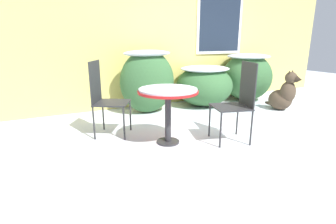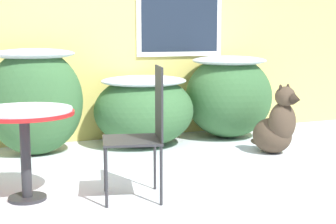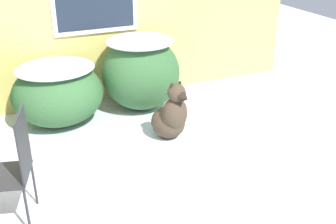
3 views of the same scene
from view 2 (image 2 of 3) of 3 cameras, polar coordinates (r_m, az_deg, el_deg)
ground_plane at (r=4.64m, az=3.02°, el=-7.75°), size 16.00×16.00×0.00m
house_wall at (r=6.51m, az=-5.48°, el=11.01°), size 8.00×0.10×3.16m
shrub_left at (r=5.74m, az=-14.50°, el=1.42°), size 1.04×0.69×1.16m
shrub_middle at (r=6.05m, az=-2.68°, el=0.44°), size 1.19×1.09×0.83m
shrub_right at (r=6.59m, az=6.74°, el=1.99°), size 1.10×1.08×1.04m
patio_table at (r=4.16m, az=-15.64°, el=-1.07°), size 0.78×0.78×0.74m
patio_chair_far_side at (r=4.08m, az=-2.74°, el=-1.77°), size 0.56×0.56×1.06m
dog at (r=5.77m, az=11.93°, el=-1.70°), size 0.51×0.68×0.78m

